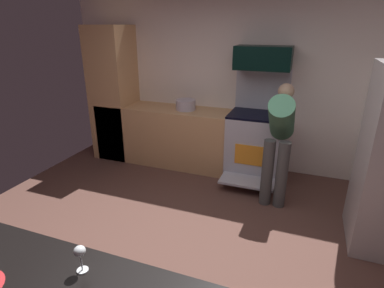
{
  "coord_description": "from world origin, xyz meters",
  "views": [
    {
      "loc": [
        1.04,
        -2.25,
        2.1
      ],
      "look_at": [
        0.08,
        0.3,
        1.05
      ],
      "focal_mm": 29.03,
      "sensor_mm": 36.0,
      "label": 1
    }
  ],
  "objects_px": {
    "wine_glass_near": "(80,253)",
    "person_cook": "(280,135)",
    "stock_pot": "(186,105)",
    "oven_range": "(255,143)",
    "microwave": "(263,58)"
  },
  "relations": [
    {
      "from": "microwave",
      "to": "wine_glass_near",
      "type": "height_order",
      "value": "microwave"
    },
    {
      "from": "oven_range",
      "to": "microwave",
      "type": "distance_m",
      "value": 1.18
    },
    {
      "from": "stock_pot",
      "to": "oven_range",
      "type": "bearing_deg",
      "value": -0.68
    },
    {
      "from": "wine_glass_near",
      "to": "person_cook",
      "type": "bearing_deg",
      "value": 74.66
    },
    {
      "from": "microwave",
      "to": "stock_pot",
      "type": "distance_m",
      "value": 1.3
    },
    {
      "from": "wine_glass_near",
      "to": "stock_pot",
      "type": "distance_m",
      "value": 3.31
    },
    {
      "from": "person_cook",
      "to": "oven_range",
      "type": "bearing_deg",
      "value": 123.16
    },
    {
      "from": "oven_range",
      "to": "stock_pot",
      "type": "xyz_separation_m",
      "value": [
        -1.08,
        0.01,
        0.47
      ]
    },
    {
      "from": "oven_range",
      "to": "microwave",
      "type": "relative_size",
      "value": 2.07
    },
    {
      "from": "person_cook",
      "to": "wine_glass_near",
      "type": "height_order",
      "value": "person_cook"
    },
    {
      "from": "microwave",
      "to": "stock_pot",
      "type": "relative_size",
      "value": 2.49
    },
    {
      "from": "microwave",
      "to": "person_cook",
      "type": "height_order",
      "value": "microwave"
    },
    {
      "from": "oven_range",
      "to": "wine_glass_near",
      "type": "xyz_separation_m",
      "value": [
        -0.38,
        -3.23,
        0.5
      ]
    },
    {
      "from": "person_cook",
      "to": "wine_glass_near",
      "type": "bearing_deg",
      "value": -105.34
    },
    {
      "from": "stock_pot",
      "to": "person_cook",
      "type": "bearing_deg",
      "value": -21.26
    }
  ]
}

